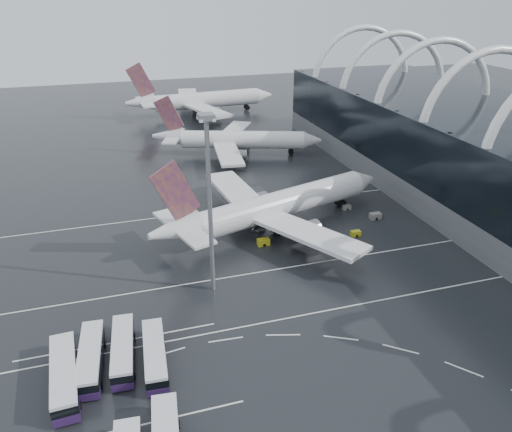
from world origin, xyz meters
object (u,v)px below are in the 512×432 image
object	(u,v)px
airliner_gate_c	(199,101)
bus_row_near_b	(91,358)
gse_cart_belly_a	(356,233)
bus_row_near_c	(123,350)
airliner_main	(272,207)
gse_cart_belly_c	(263,242)
gse_cart_belly_b	(347,207)
bus_row_near_a	(64,376)
bus_row_near_d	(155,355)
airliner_gate_b	(234,140)
floodlight_mast	(209,186)
gse_cart_belly_d	(375,216)

from	to	relation	value
airliner_gate_c	bus_row_near_b	bearing A→B (deg)	-111.53
gse_cart_belly_a	bus_row_near_c	bearing A→B (deg)	-153.40
airliner_main	gse_cart_belly_c	distance (m)	8.65
gse_cart_belly_a	gse_cart_belly_b	xyz separation A→B (m)	(4.06, 12.16, -0.02)
airliner_main	bus_row_near_b	world-z (taller)	airliner_main
bus_row_near_c	gse_cart_belly_c	distance (m)	38.06
bus_row_near_a	bus_row_near_d	bearing A→B (deg)	-89.45
airliner_gate_c	bus_row_near_a	xyz separation A→B (m)	(-44.88, -136.47, -3.32)
airliner_gate_b	airliner_gate_c	size ratio (longest dim) A/B	0.84
bus_row_near_b	floodlight_mast	size ratio (longest dim) A/B	0.43
floodlight_mast	gse_cart_belly_a	world-z (taller)	floodlight_mast
floodlight_mast	gse_cart_belly_d	size ratio (longest dim) A/B	12.17
bus_row_near_b	bus_row_near_d	size ratio (longest dim) A/B	1.03
bus_row_near_c	gse_cart_belly_a	bearing A→B (deg)	-58.67
airliner_main	gse_cart_belly_d	world-z (taller)	airliner_main
airliner_main	bus_row_near_d	distance (m)	44.45
bus_row_near_b	bus_row_near_c	xyz separation A→B (m)	(4.17, 0.38, -0.02)
airliner_gate_b	gse_cart_belly_b	xyz separation A→B (m)	(13.93, -46.04, -3.82)
airliner_gate_c	gse_cart_belly_a	distance (m)	110.36
bus_row_near_c	gse_cart_belly_b	size ratio (longest dim) A/B	6.70
bus_row_near_b	gse_cart_belly_a	size ratio (longest dim) A/B	6.52
bus_row_near_c	floodlight_mast	xyz separation A→B (m)	(15.46, 13.36, 16.93)
bus_row_near_d	floodlight_mast	bearing A→B (deg)	-32.58
gse_cart_belly_c	airliner_gate_c	bearing A→B (deg)	85.08
airliner_main	gse_cart_belly_a	distance (m)	17.67
gse_cart_belly_d	bus_row_near_b	bearing A→B (deg)	-153.15
airliner_gate_c	bus_row_near_b	xyz separation A→B (m)	(-41.70, -133.89, -3.46)
bus_row_near_a	gse_cart_belly_a	bearing A→B (deg)	-67.15
bus_row_near_b	gse_cart_belly_b	xyz separation A→B (m)	(55.50, 36.22, -1.19)
bus_row_near_b	bus_row_near_d	world-z (taller)	bus_row_near_b
gse_cart_belly_a	gse_cart_belly_c	distance (m)	19.12
bus_row_near_d	gse_cart_belly_b	distance (m)	60.76
airliner_gate_b	gse_cart_belly_a	size ratio (longest dim) A/B	24.80
airliner_gate_c	gse_cart_belly_d	distance (m)	105.47
airliner_gate_b	bus_row_near_d	xyz separation A→B (m)	(-33.41, -84.10, -2.67)
bus_row_near_b	gse_cart_belly_b	bearing A→B (deg)	-52.25
airliner_gate_c	bus_row_near_c	size ratio (longest dim) A/B	4.59
gse_cart_belly_d	gse_cart_belly_b	bearing A→B (deg)	120.80
gse_cart_belly_d	bus_row_near_c	bearing A→B (deg)	-151.74
floodlight_mast	airliner_gate_c	bearing A→B (deg)	79.59
bus_row_near_a	bus_row_near_c	size ratio (longest dim) A/B	1.09
airliner_gate_c	bus_row_near_d	distance (m)	139.86
gse_cart_belly_a	gse_cart_belly_d	world-z (taller)	gse_cart_belly_d
airliner_gate_c	bus_row_near_d	size ratio (longest dim) A/B	4.65
airliner_main	gse_cart_belly_d	size ratio (longest dim) A/B	22.70
airliner_gate_b	floodlight_mast	size ratio (longest dim) A/B	1.64
bus_row_near_c	airliner_main	bearing A→B (deg)	-40.54
airliner_main	airliner_gate_b	world-z (taller)	airliner_main
airliner_gate_b	airliner_gate_c	bearing A→B (deg)	108.69
bus_row_near_a	gse_cart_belly_c	world-z (taller)	bus_row_near_a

